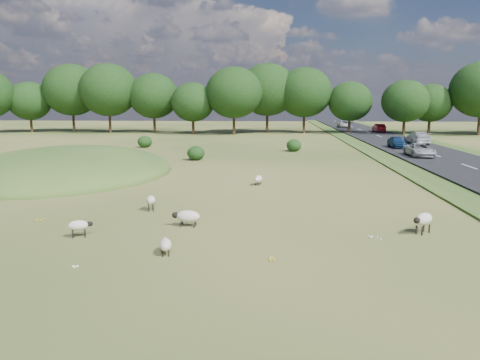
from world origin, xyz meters
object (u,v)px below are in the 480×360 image
at_px(sheep_4, 165,245).
at_px(car_0, 379,128).
at_px(sheep_0, 187,216).
at_px(car_3, 397,142).
at_px(car_6, 344,124).
at_px(sheep_1, 423,219).
at_px(sheep_2, 258,179).
at_px(car_1, 420,150).
at_px(car_2, 418,137).
at_px(sheep_5, 79,225).
at_px(sheep_3, 151,200).
at_px(car_5, 348,120).

xyz_separation_m(sheep_4, car_0, (21.99, 63.20, 0.56)).
height_order(sheep_0, car_0, car_0).
distance_m(car_0, car_3, 26.04).
xyz_separation_m(sheep_0, car_6, (18.06, 71.81, 0.43)).
relative_size(sheep_0, sheep_1, 1.12).
distance_m(sheep_1, car_6, 72.73).
relative_size(sheep_2, car_3, 0.30).
relative_size(car_1, car_2, 0.84).
height_order(sheep_5, car_0, car_0).
bearing_deg(car_6, sheep_3, -106.56).
relative_size(sheep_4, sheep_5, 1.02).
xyz_separation_m(sheep_1, car_0, (11.65, 59.85, 0.31)).
height_order(car_3, car_6, car_6).
bearing_deg(car_2, sheep_3, 55.77).
bearing_deg(sheep_3, sheep_4, -175.85).
bearing_deg(car_3, sheep_3, -123.75).
bearing_deg(car_2, car_3, 52.96).
bearing_deg(car_6, car_3, -90.00).
bearing_deg(sheep_5, car_1, 29.78).
height_order(sheep_2, sheep_3, sheep_3).
relative_size(sheep_3, sheep_5, 1.07).
distance_m(sheep_3, car_1, 30.39).
distance_m(sheep_2, car_6, 63.09).
bearing_deg(sheep_3, sheep_5, 145.83).
bearing_deg(sheep_2, car_3, 159.82).
xyz_separation_m(sheep_0, sheep_3, (-2.41, 2.95, 0.07)).
bearing_deg(sheep_1, car_3, -147.07).
bearing_deg(sheep_4, sheep_0, -15.40).
bearing_deg(sheep_2, car_6, 179.23).
distance_m(sheep_0, sheep_4, 3.85).
xyz_separation_m(sheep_5, car_3, (22.23, 35.53, 0.39)).
relative_size(car_1, car_5, 0.91).
bearing_deg(sheep_1, sheep_2, -100.76).
xyz_separation_m(sheep_3, sheep_4, (2.28, -6.80, -0.17)).
distance_m(sheep_4, car_2, 47.84).
bearing_deg(sheep_2, car_1, 147.59).
bearing_deg(sheep_4, sheep_5, 51.28).
distance_m(sheep_3, car_6, 71.83).
relative_size(sheep_4, car_2, 0.20).
bearing_deg(car_0, car_2, 90.00).
height_order(car_1, car_2, car_2).
height_order(sheep_0, car_2, car_2).
bearing_deg(sheep_0, car_6, -99.86).
distance_m(car_1, car_5, 64.84).
relative_size(sheep_0, sheep_2, 1.14).
bearing_deg(sheep_0, car_0, -105.97).
bearing_deg(car_3, car_6, 90.00).
bearing_deg(sheep_2, sheep_4, 1.05).
distance_m(sheep_3, car_2, 43.16).
distance_m(sheep_0, car_0, 63.25).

